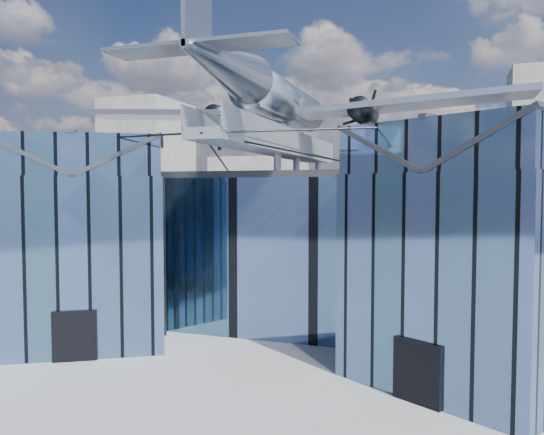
% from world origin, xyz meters
% --- Properties ---
extents(ground_plane, '(120.00, 120.00, 0.00)m').
position_xyz_m(ground_plane, '(0.00, 0.00, 0.00)').
color(ground_plane, gray).
extents(museum, '(32.88, 24.50, 17.60)m').
position_xyz_m(museum, '(0.00, 5.82, 5.54)').
color(museum, '#486893').
rests_on(museum, ground).
extents(bg_towers, '(77.00, 24.50, 26.00)m').
position_xyz_m(bg_towers, '(1.45, 50.49, 10.01)').
color(bg_towers, gray).
rests_on(bg_towers, ground).
extents(tree_side_w, '(3.17, 3.17, 4.66)m').
position_xyz_m(tree_side_w, '(-25.96, 9.30, 3.15)').
color(tree_side_w, '#352315').
rests_on(tree_side_w, ground).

